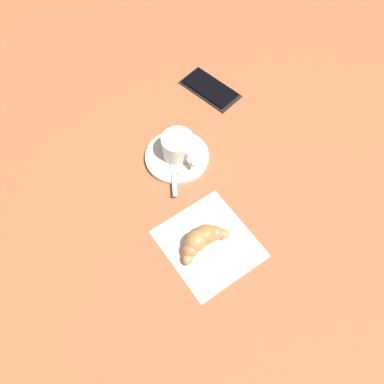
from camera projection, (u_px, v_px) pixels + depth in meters
name	position (u px, v px, depth m)	size (l,w,h in m)	color
ground_plane	(197.00, 193.00, 0.85)	(1.80, 1.80, 0.00)	#A55E39
saucer	(177.00, 157.00, 0.88)	(0.13, 0.13, 0.01)	silver
espresso_cup	(178.00, 147.00, 0.86)	(0.09, 0.07, 0.05)	silver
teaspoon	(173.00, 157.00, 0.87)	(0.13, 0.08, 0.01)	silver
sugar_packet	(187.00, 161.00, 0.87)	(0.07, 0.02, 0.01)	beige
napkin	(209.00, 244.00, 0.79)	(0.17, 0.15, 0.00)	silver
croissant	(201.00, 239.00, 0.77)	(0.06, 0.11, 0.04)	#D28A47
cell_phone	(210.00, 89.00, 0.98)	(0.15, 0.10, 0.01)	black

